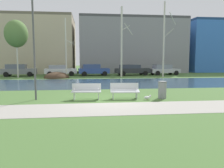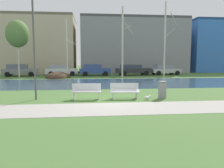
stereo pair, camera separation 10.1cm
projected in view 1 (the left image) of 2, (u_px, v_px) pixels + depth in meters
name	position (u px, v px, depth m)	size (l,w,h in m)	color
ground_plane	(98.00, 82.00, 21.56)	(120.00, 120.00, 0.00)	#476B33
paved_path_strip	(110.00, 109.00, 9.85)	(60.00, 2.58, 0.01)	#9E998E
river_band	(98.00, 83.00, 20.61)	(80.00, 8.89, 0.01)	#284256
soil_mound	(57.00, 78.00, 26.38)	(2.97, 3.34, 1.45)	#423021
bench_left	(86.00, 91.00, 12.07)	(1.63, 0.66, 0.87)	silver
bench_right	(125.00, 90.00, 12.30)	(1.63, 0.66, 0.87)	silver
trash_bin	(162.00, 89.00, 12.44)	(0.49, 0.49, 0.97)	gray
seagull	(148.00, 97.00, 12.03)	(0.45, 0.17, 0.26)	white
streetlamp	(33.00, 23.00, 11.59)	(0.32, 0.32, 6.25)	#4C4C51
birch_far_left	(16.00, 34.00, 26.27)	(2.70, 2.70, 6.87)	beige
birch_left	(66.00, 48.00, 26.14)	(1.27, 2.30, 7.02)	beige
birch_center_left	(122.00, 42.00, 27.07)	(1.49, 2.35, 8.58)	beige
birch_center	(164.00, 39.00, 27.44)	(1.55, 2.65, 9.25)	beige
parked_van_nearest_grey	(18.00, 70.00, 28.86)	(4.45, 2.27, 1.58)	slate
parked_sedan_second_white	(60.00, 70.00, 29.99)	(4.38, 2.35, 1.44)	silver
parked_hatch_third_blue	(93.00, 70.00, 29.93)	(4.25, 2.32, 1.55)	#2D4793
parked_wagon_fourth_dark	(132.00, 70.00, 30.71)	(4.91, 2.34, 1.48)	#282B30
parked_suv_fifth_silver	(164.00, 69.00, 31.55)	(4.38, 2.36, 1.47)	#B2B5BC
building_beige_block	(42.00, 45.00, 37.15)	(10.78, 9.89, 9.11)	#BCAD8E
building_grey_warehouse	(131.00, 46.00, 38.51)	(17.55, 8.38, 9.09)	gray
building_blue_store	(216.00, 47.00, 40.11)	(11.06, 6.92, 9.06)	#3870C6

